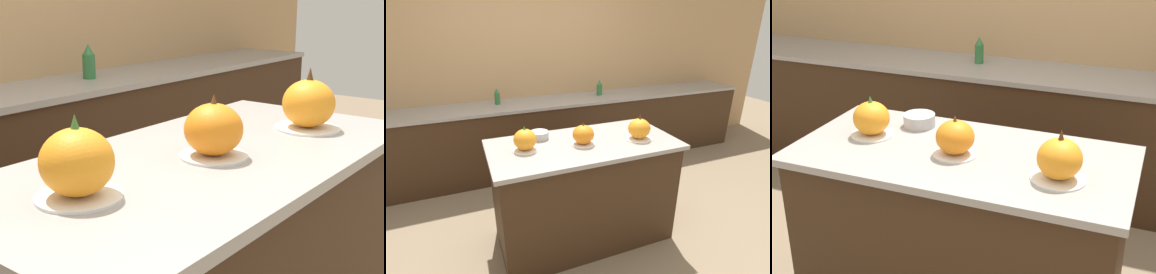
% 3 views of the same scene
% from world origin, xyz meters
% --- Properties ---
extents(ground_plane, '(12.00, 12.00, 0.00)m').
position_xyz_m(ground_plane, '(0.00, 0.00, 0.00)').
color(ground_plane, '#847056').
extents(wall_back, '(8.00, 0.06, 2.50)m').
position_xyz_m(wall_back, '(0.00, 1.81, 1.25)').
color(wall_back, tan).
rests_on(wall_back, ground_plane).
extents(kitchen_island, '(1.54, 0.75, 0.93)m').
position_xyz_m(kitchen_island, '(0.00, 0.00, 0.47)').
color(kitchen_island, '#382314').
rests_on(kitchen_island, ground_plane).
extents(back_counter, '(6.00, 0.60, 0.91)m').
position_xyz_m(back_counter, '(0.00, 1.48, 0.46)').
color(back_counter, '#382314').
rests_on(back_counter, ground_plane).
extents(pumpkin_cake_left, '(0.21, 0.21, 0.20)m').
position_xyz_m(pumpkin_cake_left, '(-0.48, 0.03, 1.02)').
color(pumpkin_cake_left, white).
rests_on(pumpkin_cake_left, kitchen_island).
extents(pumpkin_cake_center, '(0.20, 0.20, 0.19)m').
position_xyz_m(pumpkin_cake_center, '(-0.02, -0.03, 1.01)').
color(pumpkin_cake_center, white).
rests_on(pumpkin_cake_center, kitchen_island).
extents(pumpkin_cake_right, '(0.23, 0.23, 0.22)m').
position_xyz_m(pumpkin_cake_right, '(0.46, -0.09, 1.02)').
color(pumpkin_cake_right, white).
rests_on(pumpkin_cake_right, kitchen_island).
extents(bottle_tall, '(0.08, 0.08, 0.20)m').
position_xyz_m(bottle_tall, '(0.87, 1.51, 1.01)').
color(bottle_tall, '#2D6B38').
rests_on(bottle_tall, back_counter).
extents(bottle_short, '(0.06, 0.06, 0.20)m').
position_xyz_m(bottle_short, '(-0.48, 1.54, 1.01)').
color(bottle_short, '#2D6B38').
rests_on(bottle_short, back_counter).
extents(mixing_bowl, '(0.16, 0.16, 0.06)m').
position_xyz_m(mixing_bowl, '(-0.32, 0.22, 0.97)').
color(mixing_bowl, '#ADADB2').
rests_on(mixing_bowl, kitchen_island).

